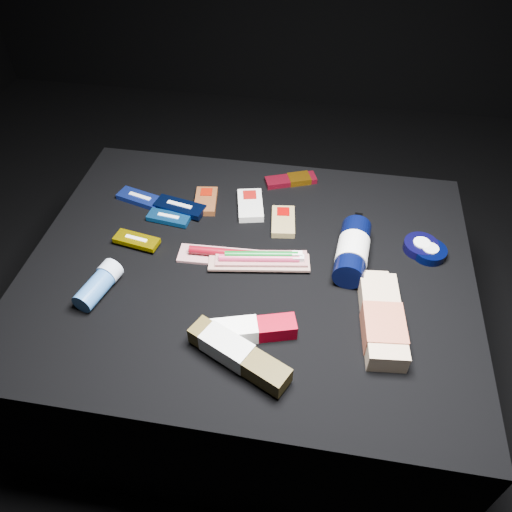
% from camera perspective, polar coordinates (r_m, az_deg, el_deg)
% --- Properties ---
extents(ground, '(3.00, 3.00, 0.00)m').
position_cam_1_polar(ground, '(1.42, -0.68, -12.24)').
color(ground, black).
rests_on(ground, ground).
extents(cloth_table, '(0.98, 0.78, 0.40)m').
position_cam_1_polar(cloth_table, '(1.25, -0.76, -7.33)').
color(cloth_table, black).
rests_on(cloth_table, ground).
extents(luna_bar_0, '(0.12, 0.07, 0.02)m').
position_cam_1_polar(luna_bar_0, '(1.30, -13.09, 6.43)').
color(luna_bar_0, '#182D97').
rests_on(luna_bar_0, cloth_table).
extents(luna_bar_1, '(0.11, 0.05, 0.01)m').
position_cam_1_polar(luna_bar_1, '(1.22, -9.94, 4.32)').
color(luna_bar_1, '#114D91').
rests_on(luna_bar_1, cloth_table).
extents(luna_bar_2, '(0.13, 0.07, 0.02)m').
position_cam_1_polar(luna_bar_2, '(1.24, -8.70, 5.55)').
color(luna_bar_2, black).
rests_on(luna_bar_2, cloth_table).
extents(luna_bar_3, '(0.11, 0.06, 0.01)m').
position_cam_1_polar(luna_bar_3, '(1.17, -13.49, 1.75)').
color(luna_bar_3, '#B29800').
rests_on(luna_bar_3, cloth_table).
extents(clif_bar_0, '(0.07, 0.10, 0.02)m').
position_cam_1_polar(clif_bar_0, '(1.26, -5.74, 6.39)').
color(clif_bar_0, '#5A2D14').
rests_on(clif_bar_0, cloth_table).
extents(clif_bar_1, '(0.08, 0.12, 0.02)m').
position_cam_1_polar(clif_bar_1, '(1.24, -0.66, 5.96)').
color(clif_bar_1, silver).
rests_on(clif_bar_1, cloth_table).
extents(clif_bar_2, '(0.07, 0.11, 0.02)m').
position_cam_1_polar(clif_bar_2, '(1.20, 3.12, 4.09)').
color(clif_bar_2, olive).
rests_on(clif_bar_2, cloth_table).
extents(power_bar, '(0.14, 0.09, 0.02)m').
position_cam_1_polar(power_bar, '(1.33, 4.32, 8.69)').
color(power_bar, maroon).
rests_on(power_bar, cloth_table).
extents(lotion_bottle, '(0.08, 0.22, 0.07)m').
position_cam_1_polar(lotion_bottle, '(1.11, 10.98, 0.60)').
color(lotion_bottle, black).
rests_on(lotion_bottle, cloth_table).
extents(cream_tin_upper, '(0.08, 0.08, 0.02)m').
position_cam_1_polar(cream_tin_upper, '(1.19, 18.31, 1.07)').
color(cream_tin_upper, black).
rests_on(cream_tin_upper, cloth_table).
extents(cream_tin_lower, '(0.07, 0.07, 0.02)m').
position_cam_1_polar(cream_tin_lower, '(1.18, 19.20, 0.46)').
color(cream_tin_lower, black).
rests_on(cream_tin_lower, cloth_table).
extents(bodywash_bottle, '(0.09, 0.23, 0.05)m').
position_cam_1_polar(bodywash_bottle, '(1.00, 14.22, -7.24)').
color(bodywash_bottle, tan).
rests_on(bodywash_bottle, cloth_table).
extents(deodorant_stick, '(0.07, 0.12, 0.05)m').
position_cam_1_polar(deodorant_stick, '(1.08, -17.52, -3.13)').
color(deodorant_stick, '#2D5E9F').
rests_on(deodorant_stick, cloth_table).
extents(toothbrush_pack_0, '(0.24, 0.07, 0.03)m').
position_cam_1_polar(toothbrush_pack_0, '(1.11, -2.73, 0.07)').
color(toothbrush_pack_0, beige).
rests_on(toothbrush_pack_0, cloth_table).
extents(toothbrush_pack_1, '(0.23, 0.08, 0.02)m').
position_cam_1_polar(toothbrush_pack_1, '(1.09, 0.52, -0.53)').
color(toothbrush_pack_1, '#B8B0AB').
rests_on(toothbrush_pack_1, cloth_table).
extents(toothbrush_pack_2, '(0.21, 0.08, 0.02)m').
position_cam_1_polar(toothbrush_pack_2, '(1.09, 0.77, -0.09)').
color(toothbrush_pack_2, '#B3AEA6').
rests_on(toothbrush_pack_2, cloth_table).
extents(toothpaste_carton_red, '(0.19, 0.09, 0.04)m').
position_cam_1_polar(toothpaste_carton_red, '(0.97, -1.55, -8.55)').
color(toothpaste_carton_red, maroon).
rests_on(toothpaste_carton_red, cloth_table).
extents(toothpaste_carton_green, '(0.20, 0.13, 0.04)m').
position_cam_1_polar(toothpaste_carton_green, '(0.93, -2.48, -10.94)').
color(toothpaste_carton_green, '#3D3212').
rests_on(toothpaste_carton_green, cloth_table).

